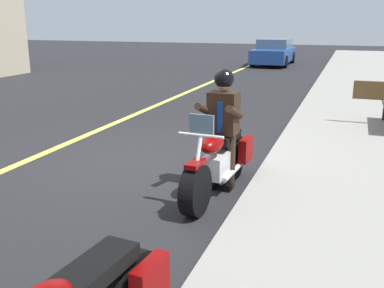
{
  "coord_description": "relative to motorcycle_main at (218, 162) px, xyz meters",
  "views": [
    {
      "loc": [
        6.55,
        3.21,
        2.38
      ],
      "look_at": [
        1.1,
        1.26,
        0.75
      ],
      "focal_mm": 41.22,
      "sensor_mm": 36.0,
      "label": 1
    }
  ],
  "objects": [
    {
      "name": "car_silver",
      "position": [
        -19.05,
        -2.43,
        0.24
      ],
      "size": [
        4.6,
        1.92,
        1.4
      ],
      "color": "navy",
      "rests_on": "ground_plane"
    },
    {
      "name": "motorcycle_main",
      "position": [
        0.0,
        0.0,
        0.0
      ],
      "size": [
        2.22,
        0.66,
        1.26
      ],
      "color": "black",
      "rests_on": "ground_plane"
    },
    {
      "name": "lane_center_stripe",
      "position": [
        -0.85,
        -3.56,
        -0.45
      ],
      "size": [
        60.0,
        0.16,
        0.01
      ],
      "primitive_type": "cube",
      "color": "#E5DB4C",
      "rests_on": "ground_plane"
    },
    {
      "name": "rider_main",
      "position": [
        -0.19,
        0.01,
        0.58
      ],
      "size": [
        0.64,
        0.57,
        1.74
      ],
      "color": "black",
      "rests_on": "ground_plane"
    },
    {
      "name": "ground_plane",
      "position": [
        -0.85,
        -1.56,
        -0.45
      ],
      "size": [
        80.0,
        80.0,
        0.0
      ],
      "primitive_type": "plane",
      "color": "black"
    }
  ]
}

